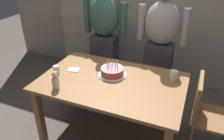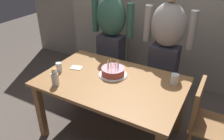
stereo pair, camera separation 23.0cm
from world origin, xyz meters
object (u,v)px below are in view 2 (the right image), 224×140
at_px(water_glass_near, 59,67).
at_px(napkin_stack, 76,68).
at_px(person_woman_cardigan, 165,50).
at_px(dining_chair, 205,119).
at_px(birthday_cake, 113,72).
at_px(person_man_bearded, 111,39).
at_px(flower_vase, 55,76).
at_px(water_glass_far, 175,79).

relative_size(water_glass_near, napkin_stack, 0.83).
bearing_deg(person_woman_cardigan, dining_chair, 135.67).
relative_size(napkin_stack, person_woman_cardigan, 0.08).
bearing_deg(water_glass_near, napkin_stack, 53.34).
relative_size(birthday_cake, person_man_bearded, 0.19).
bearing_deg(birthday_cake, water_glass_near, -158.67).
distance_m(flower_vase, person_woman_cardigan, 1.35).
bearing_deg(birthday_cake, flower_vase, -132.21).
height_order(flower_vase, person_woman_cardigan, person_woman_cardigan).
height_order(water_glass_near, dining_chair, dining_chair).
bearing_deg(napkin_stack, person_woman_cardigan, 40.82).
height_order(flower_vase, person_man_bearded, person_man_bearded).
height_order(person_woman_cardigan, dining_chair, person_woman_cardigan).
bearing_deg(birthday_cake, dining_chair, 2.05).
bearing_deg(water_glass_far, person_woman_cardigan, 117.34).
height_order(birthday_cake, flower_vase, flower_vase).
xyz_separation_m(napkin_stack, person_woman_cardigan, (0.82, 0.71, 0.13)).
distance_m(birthday_cake, water_glass_far, 0.65).
distance_m(water_glass_far, person_woman_cardigan, 0.57).
bearing_deg(flower_vase, napkin_stack, 95.54).
bearing_deg(water_glass_far, water_glass_near, -163.00).
distance_m(birthday_cake, flower_vase, 0.61).
bearing_deg(water_glass_near, flower_vase, -56.26).
distance_m(water_glass_far, dining_chair, 0.47).
xyz_separation_m(napkin_stack, flower_vase, (0.04, -0.39, 0.10)).
distance_m(water_glass_near, flower_vase, 0.28).
relative_size(birthday_cake, napkin_stack, 2.42).
distance_m(water_glass_far, flower_vase, 1.20).
bearing_deg(napkin_stack, dining_chair, 3.92).
bearing_deg(dining_chair, person_man_bearded, 66.17).
height_order(water_glass_far, flower_vase, flower_vase).
height_order(water_glass_near, napkin_stack, water_glass_near).
distance_m(flower_vase, dining_chair, 1.52).
xyz_separation_m(water_glass_near, flower_vase, (0.15, -0.23, 0.05)).
bearing_deg(water_glass_near, dining_chair, 9.32).
height_order(water_glass_far, person_woman_cardigan, person_woman_cardigan).
xyz_separation_m(birthday_cake, water_glass_far, (0.63, 0.14, 0.01)).
height_order(birthday_cake, water_glass_far, birthday_cake).
bearing_deg(water_glass_far, birthday_cake, -167.06).
distance_m(person_woman_cardigan, dining_chair, 0.94).
bearing_deg(napkin_stack, birthday_cake, 8.05).
relative_size(water_glass_far, person_man_bearded, 0.07).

